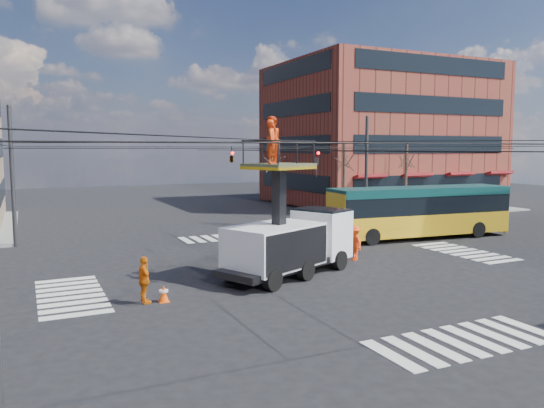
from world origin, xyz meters
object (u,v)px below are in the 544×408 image
at_px(flagger, 354,243).
at_px(utility_truck, 290,226).
at_px(city_bus, 420,211).
at_px(traffic_cone, 164,293).
at_px(worker_ground, 144,280).

bearing_deg(flagger, utility_truck, -71.89).
bearing_deg(city_bus, flagger, -147.80).
xyz_separation_m(city_bus, flagger, (-7.49, -3.91, -0.84)).
bearing_deg(flagger, traffic_cone, -72.49).
distance_m(utility_truck, flagger, 4.68).
bearing_deg(worker_ground, city_bus, -76.35).
bearing_deg(traffic_cone, worker_ground, 173.58).
bearing_deg(city_bus, traffic_cone, -153.92).
distance_m(worker_ground, flagger, 11.47).
xyz_separation_m(utility_truck, traffic_cone, (-6.10, -1.77, -1.87)).
xyz_separation_m(traffic_cone, worker_ground, (-0.67, 0.08, 0.55)).
bearing_deg(utility_truck, city_bus, -0.67).
height_order(city_bus, traffic_cone, city_bus).
height_order(traffic_cone, flagger, flagger).
height_order(utility_truck, flagger, utility_truck).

